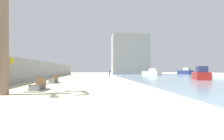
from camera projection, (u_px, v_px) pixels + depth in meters
ground_plane at (88, 79)px, 26.43m from camera, size 120.00×120.00×0.00m
seawall at (39, 70)px, 25.63m from camera, size 0.80×64.00×2.84m
bench_near at (38, 88)px, 12.19m from camera, size 1.33×2.21×0.98m
bench_far at (54, 81)px, 18.96m from camera, size 1.26×2.18×0.98m
person_walking at (110, 73)px, 29.04m from camera, size 0.21×0.53×1.55m
boat_far_left at (186, 72)px, 54.01m from camera, size 3.25×5.48×2.17m
boat_outer at (152, 72)px, 46.73m from camera, size 3.72×7.02×1.88m
boat_far_right at (201, 75)px, 25.01m from camera, size 3.31×4.74×2.00m
pedestrian_sign at (9, 68)px, 14.31m from camera, size 0.85×0.08×2.72m
harbor_building at (130, 55)px, 55.60m from camera, size 12.00×6.00×13.03m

